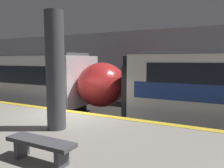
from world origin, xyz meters
name	(u,v)px	position (x,y,z in m)	size (l,w,h in m)	color
ground_plane	(76,136)	(0.00, 0.00, 0.00)	(120.00, 120.00, 0.00)	#282623
platform	(33,142)	(0.00, -2.18, 0.50)	(40.00, 4.36, 1.02)	gray
station_rear_barrier	(140,68)	(0.00, 7.25, 2.48)	(50.00, 0.15, 4.97)	#939399
support_pillar_near	(55,71)	(0.83, -2.02, 2.69)	(0.54, 0.54, 3.36)	#47474C
platform_bench	(40,145)	(1.98, -3.79, 1.35)	(1.50, 0.40, 0.45)	#4C4C51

